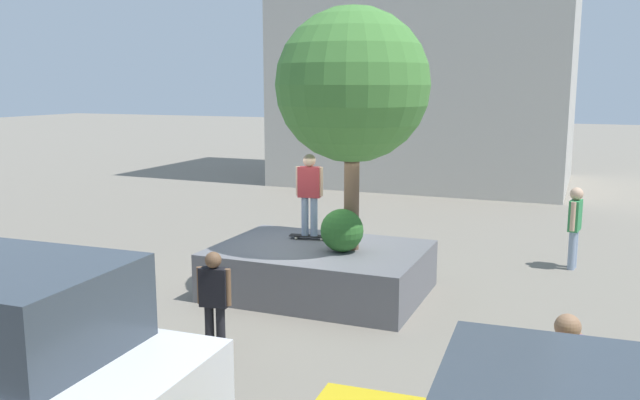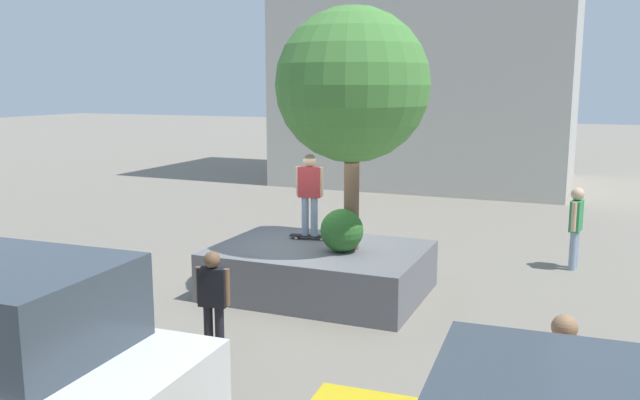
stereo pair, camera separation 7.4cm
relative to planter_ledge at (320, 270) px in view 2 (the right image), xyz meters
The scene contains 9 objects.
ground_plane 0.59m from the planter_ledge, ahead, with size 120.00×120.00×0.00m, color gray.
planter_ledge is the anchor object (origin of this frame).
plaza_tree 3.48m from the planter_ledge, 169.46° to the right, with size 2.77×2.77×4.39m.
boxwood_shrub 0.98m from the planter_ledge, 164.21° to the left, with size 0.79×0.79×0.79m, color #2D6628.
skateboard 0.86m from the planter_ledge, 50.46° to the right, with size 0.82×0.35×0.07m.
skateboarder 1.61m from the planter_ledge, 50.46° to the right, with size 0.54×0.25×1.61m.
passerby_with_bag 3.29m from the planter_ledge, 84.31° to the left, with size 0.52×0.24×1.55m.
pedestrian_crossing 6.35m from the planter_ledge, 135.10° to the left, with size 0.34×0.53×1.67m.
bystander_watching 5.71m from the planter_ledge, 140.28° to the right, with size 0.27×0.59×1.76m.
Camera 2 is at (-5.03, 11.10, 3.91)m, focal length 37.15 mm.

